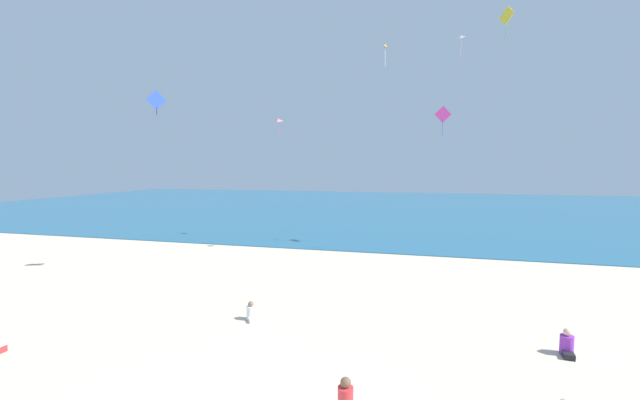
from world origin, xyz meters
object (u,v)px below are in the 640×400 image
at_px(kite_blue, 156,100).
at_px(kite_orange, 386,46).
at_px(kite_white, 461,37).
at_px(kite_pink, 278,120).
at_px(person_1, 251,313).
at_px(kite_yellow, 507,16).
at_px(person_0, 567,345).
at_px(kite_magenta, 443,115).

bearing_deg(kite_blue, kite_orange, 34.10).
xyz_separation_m(kite_white, kite_pink, (-12.96, 0.47, -4.96)).
bearing_deg(kite_orange, person_1, -107.44).
relative_size(kite_white, kite_blue, 1.10).
relative_size(person_1, kite_pink, 0.48).
xyz_separation_m(person_1, kite_yellow, (11.03, 15.00, 14.88)).
relative_size(person_0, kite_yellow, 0.38).
distance_m(person_1, kite_orange, 17.72).
xyz_separation_m(kite_magenta, kite_pink, (-11.85, 2.68, 0.32)).
xyz_separation_m(person_1, kite_magenta, (7.20, 12.88, 8.55)).
xyz_separation_m(kite_white, kite_orange, (-4.59, -3.24, -1.19)).
height_order(person_1, kite_white, kite_white).
height_order(kite_blue, kite_pink, kite_blue).
relative_size(person_0, person_1, 1.16).
distance_m(person_1, kite_magenta, 17.06).
distance_m(kite_magenta, kite_pink, 12.16).
bearing_deg(kite_pink, kite_yellow, -2.04).
bearing_deg(person_0, kite_blue, -99.09).
xyz_separation_m(kite_orange, kite_pink, (-8.37, 3.72, -3.77)).
xyz_separation_m(person_0, kite_white, (-1.95, 15.23, 13.80)).
relative_size(person_1, kite_magenta, 0.37).
bearing_deg(kite_magenta, kite_yellow, 28.99).
relative_size(person_1, kite_white, 0.50).
bearing_deg(kite_orange, kite_magenta, 16.63).
height_order(kite_yellow, kite_orange, kite_yellow).
height_order(kite_white, kite_pink, kite_white).
height_order(kite_magenta, kite_white, kite_white).
bearing_deg(kite_white, kite_blue, -145.56).
relative_size(person_1, kite_orange, 0.50).
xyz_separation_m(kite_yellow, kite_orange, (-7.31, -3.16, -2.23)).
bearing_deg(kite_blue, kite_magenta, 30.32).
distance_m(person_1, kite_yellow, 23.83).
distance_m(kite_white, kite_pink, 13.89).
distance_m(kite_white, kite_yellow, 2.91).
xyz_separation_m(kite_yellow, kite_pink, (-15.68, 0.56, -6.01)).
relative_size(kite_magenta, kite_white, 1.36).
height_order(kite_yellow, kite_blue, kite_yellow).
xyz_separation_m(kite_white, kite_yellow, (2.72, -0.08, 1.04)).
relative_size(person_0, kite_blue, 0.64).
bearing_deg(kite_blue, person_1, -32.68).
bearing_deg(kite_white, kite_orange, -144.77).
relative_size(person_0, kite_magenta, 0.43).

